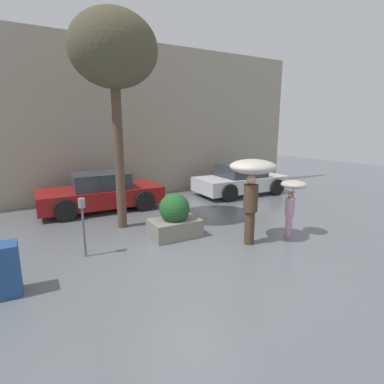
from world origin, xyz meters
TOP-DOWN VIEW (x-y plane):
  - ground_plane at (0.00, 0.00)m, footprint 40.00×40.00m
  - building_facade at (0.00, 6.50)m, footprint 18.00×0.30m
  - planter_box at (0.54, 1.29)m, footprint 1.25×0.84m
  - person_adult at (1.99, 0.05)m, footprint 1.09×1.09m
  - person_child at (3.19, -0.11)m, footprint 0.64×0.64m
  - parked_car_near at (-0.52, 4.89)m, footprint 4.03×2.02m
  - parked_car_far at (5.17, 4.50)m, footprint 3.85×2.04m
  - street_tree at (-0.43, 2.71)m, footprint 2.24×2.24m
  - parking_meter at (-1.71, 1.13)m, footprint 0.14×0.14m
  - newspaper_box at (-3.17, 0.17)m, footprint 0.50×0.44m

SIDE VIEW (x-z plane):
  - ground_plane at x=0.00m, z-range 0.00..0.00m
  - newspaper_box at x=-3.17m, z-range 0.00..0.90m
  - planter_box at x=0.54m, z-range -0.08..1.06m
  - parked_car_far at x=5.17m, z-range -0.05..1.23m
  - parked_car_near at x=-0.52m, z-range -0.05..1.23m
  - parking_meter at x=-1.71m, z-range 0.28..1.59m
  - person_child at x=3.19m, z-range 0.38..1.84m
  - person_adult at x=1.99m, z-range 0.62..2.66m
  - building_facade at x=0.00m, z-range 0.00..6.00m
  - street_tree at x=-0.43m, z-range 1.80..7.45m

